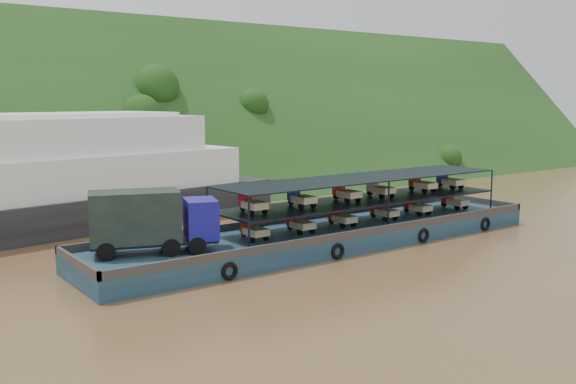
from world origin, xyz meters
TOP-DOWN VIEW (x-y plane):
  - ground at (0.00, 0.00)m, footprint 160.00×160.00m
  - hillside at (0.00, 36.00)m, footprint 140.00×39.60m
  - cargo_barge at (-3.56, -1.63)m, footprint 35.00×7.18m
  - passenger_ferry at (-19.17, 15.82)m, footprint 45.67×17.42m

SIDE VIEW (x-z plane):
  - ground at x=0.00m, z-range 0.00..0.00m
  - hillside at x=0.00m, z-range -19.80..19.80m
  - cargo_barge at x=-3.56m, z-range -1.23..3.67m
  - passenger_ferry at x=-19.17m, z-range -0.60..8.41m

